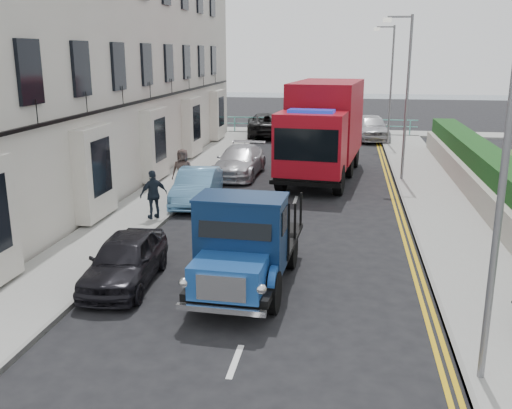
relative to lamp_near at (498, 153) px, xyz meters
name	(u,v)px	position (x,y,z in m)	size (l,w,h in m)	color
ground	(253,314)	(-4.18, 2.00, -4.00)	(120.00, 120.00, 0.00)	black
pavement_west	(157,199)	(-9.38, 11.00, -3.94)	(2.40, 38.00, 0.12)	gray
pavement_east	(442,211)	(1.12, 11.00, -3.94)	(2.60, 38.00, 0.12)	gray
promenade	(321,132)	(-4.18, 31.00, -3.94)	(30.00, 2.50, 0.12)	gray
sea_plane	(333,98)	(-4.18, 62.00, -4.00)	(120.00, 120.00, 0.00)	#4C5A68
terrace_west	(85,12)	(-13.65, 15.00, 3.17)	(6.31, 30.20, 14.25)	silver
garden_east	(502,190)	(3.03, 11.00, -3.10)	(1.45, 28.00, 1.75)	#B2AD9E
seafront_railing	(320,126)	(-4.18, 30.20, -3.42)	(13.00, 0.08, 1.11)	#59B2A5
lamp_near	(498,153)	(0.00, 0.00, 0.00)	(1.23, 0.18, 7.00)	slate
lamp_mid	(405,89)	(0.00, 16.00, 0.00)	(1.23, 0.18, 7.00)	slate
lamp_far	(389,78)	(0.00, 26.00, 0.00)	(1.23, 0.18, 7.00)	slate
bedford_lorry	(243,250)	(-4.59, 3.02, -2.91)	(2.20, 5.11, 2.37)	black
red_lorry	(323,127)	(-3.38, 16.39, -1.75)	(3.58, 8.31, 4.22)	black
parked_car_front	(125,260)	(-7.53, 3.17, -3.38)	(1.46, 3.63, 1.24)	black
parked_car_mid	(197,187)	(-7.78, 10.89, -3.35)	(1.37, 3.94, 1.30)	#619FD1
parked_car_rear	(239,161)	(-7.13, 16.01, -3.32)	(1.88, 4.64, 1.35)	#B7B7BD
seafront_car_left	(267,124)	(-7.68, 28.79, -3.21)	(2.61, 5.65, 1.57)	black
seafront_car_right	(371,127)	(-0.80, 28.15, -3.18)	(1.93, 4.79, 1.63)	#B6B6BB
pedestrian_west_near	(154,194)	(-8.58, 8.36, -3.06)	(0.96, 0.40, 1.63)	#1B2532
pedestrian_west_far	(183,171)	(-8.62, 11.96, -3.00)	(0.86, 0.56, 1.75)	#473733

